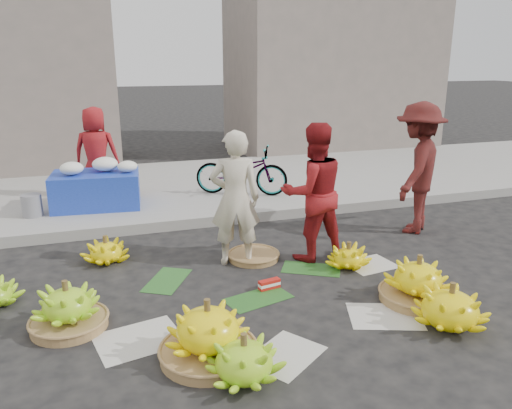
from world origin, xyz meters
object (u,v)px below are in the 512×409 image
object	(u,v)px
banana_bunch_0	(68,308)
bicycle	(241,170)
vendor_cream	(235,199)
banana_bunch_4	(418,281)
flower_table	(97,187)

from	to	relation	value
banana_bunch_0	bicycle	world-z (taller)	bicycle
vendor_cream	banana_bunch_0	bearing A→B (deg)	41.29
banana_bunch_0	banana_bunch_4	bearing A→B (deg)	-8.94
banana_bunch_0	flower_table	size ratio (longest dim) A/B	0.55
banana_bunch_0	flower_table	bearing A→B (deg)	84.58
flower_table	bicycle	distance (m)	2.29
vendor_cream	flower_table	bearing A→B (deg)	-45.86
banana_bunch_0	banana_bunch_4	size ratio (longest dim) A/B	0.88
banana_bunch_0	vendor_cream	xyz separation A→B (m)	(1.80, 0.96, 0.58)
flower_table	bicycle	size ratio (longest dim) A/B	0.88
banana_bunch_4	bicycle	distance (m)	4.02
banana_bunch_0	flower_table	world-z (taller)	flower_table
banana_bunch_0	vendor_cream	bearing A→B (deg)	27.94
banana_bunch_4	bicycle	xyz separation A→B (m)	(-0.62, 3.96, 0.31)
bicycle	banana_bunch_0	bearing A→B (deg)	169.50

